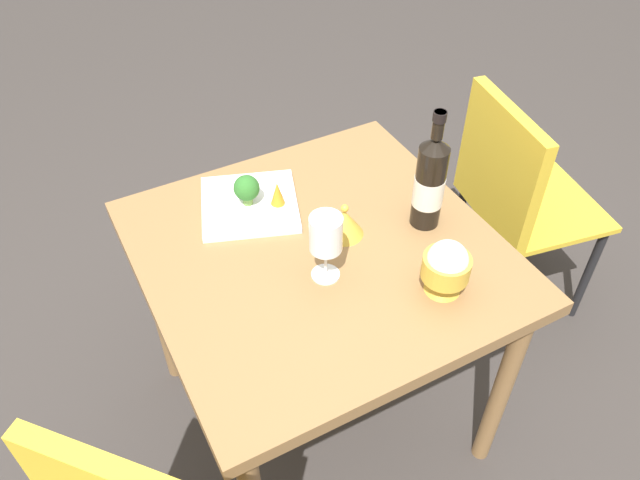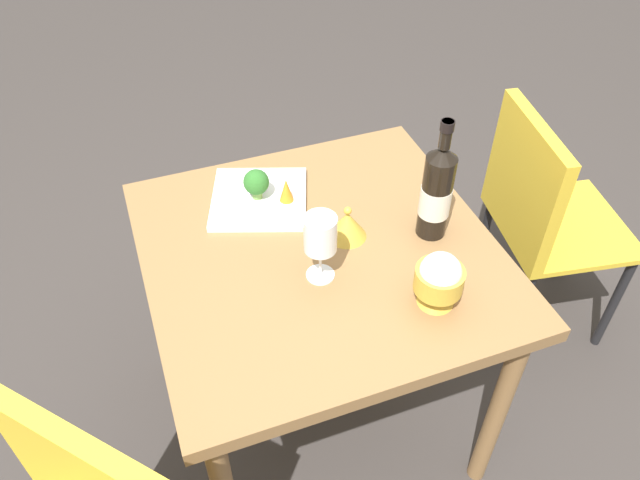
# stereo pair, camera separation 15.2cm
# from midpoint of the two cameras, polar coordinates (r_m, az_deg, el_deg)

# --- Properties ---
(ground_plane) EXTENTS (8.00, 8.00, 0.00)m
(ground_plane) POSITION_cam_midpoint_polar(r_m,az_deg,el_deg) (2.12, 2.13, -15.26)
(ground_plane) COLOR #383330
(dining_table) EXTENTS (0.85, 0.85, 0.73)m
(dining_table) POSITION_cam_midpoint_polar(r_m,az_deg,el_deg) (1.61, 2.71, -3.25)
(dining_table) COLOR olive
(dining_table) RESTS_ON ground_plane
(chair_near_window) EXTENTS (0.46, 0.46, 0.85)m
(chair_near_window) POSITION_cam_midpoint_polar(r_m,az_deg,el_deg) (2.11, 21.28, 2.56)
(chair_near_window) COLOR gold
(chair_near_window) RESTS_ON ground_plane
(wine_bottle) EXTENTS (0.08, 0.08, 0.33)m
(wine_bottle) POSITION_cam_midpoint_polar(r_m,az_deg,el_deg) (1.54, 13.39, 4.18)
(wine_bottle) COLOR black
(wine_bottle) RESTS_ON dining_table
(wine_glass) EXTENTS (0.08, 0.08, 0.18)m
(wine_glass) POSITION_cam_midpoint_polar(r_m,az_deg,el_deg) (1.39, 3.17, 0.26)
(wine_glass) COLOR white
(wine_glass) RESTS_ON dining_table
(rice_bowl) EXTENTS (0.11, 0.11, 0.14)m
(rice_bowl) POSITION_cam_midpoint_polar(r_m,az_deg,el_deg) (1.41, 13.88, -3.65)
(rice_bowl) COLOR gold
(rice_bowl) RESTS_ON dining_table
(rice_bowl_lid) EXTENTS (0.10, 0.10, 0.09)m
(rice_bowl_lid) POSITION_cam_midpoint_polar(r_m,az_deg,el_deg) (1.56, 5.30, 1.29)
(rice_bowl_lid) COLOR gold
(rice_bowl_lid) RESTS_ON dining_table
(serving_plate) EXTENTS (0.32, 0.32, 0.02)m
(serving_plate) POSITION_cam_midpoint_polar(r_m,az_deg,el_deg) (1.67, -2.99, 3.68)
(serving_plate) COLOR white
(serving_plate) RESTS_ON dining_table
(broccoli_floret) EXTENTS (0.07, 0.07, 0.09)m
(broccoli_floret) POSITION_cam_midpoint_polar(r_m,az_deg,el_deg) (1.63, -3.19, 5.13)
(broccoli_floret) COLOR #729E4C
(broccoli_floret) RESTS_ON serving_plate
(carrot_garnish_left) EXTENTS (0.04, 0.04, 0.07)m
(carrot_garnish_left) POSITION_cam_midpoint_polar(r_m,az_deg,el_deg) (1.63, -0.44, 4.48)
(carrot_garnish_left) COLOR orange
(carrot_garnish_left) RESTS_ON serving_plate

